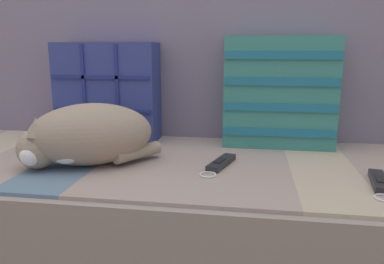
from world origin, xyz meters
name	(u,v)px	position (x,y,z in m)	size (l,w,h in m)	color
couch	(143,205)	(0.00, 0.14, 0.18)	(1.81, 0.82, 0.36)	#3D3838
sofa_backrest	(163,66)	(0.00, 0.48, 0.63)	(1.78, 0.14, 0.54)	slate
throw_pillow_quilted	(108,92)	(-0.18, 0.33, 0.54)	(0.38, 0.14, 0.36)	navy
throw_pillow_striped	(279,92)	(0.45, 0.33, 0.55)	(0.38, 0.14, 0.38)	#337A70
sleeping_cat	(85,137)	(-0.13, 0.01, 0.45)	(0.41, 0.34, 0.19)	gray
game_remote_near	(379,182)	(0.69, -0.04, 0.37)	(0.08, 0.20, 0.02)	black
game_remote_far	(220,164)	(0.27, 0.06, 0.37)	(0.10, 0.21, 0.02)	black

